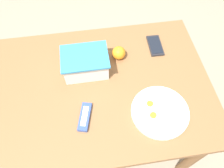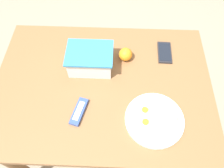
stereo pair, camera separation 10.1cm
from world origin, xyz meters
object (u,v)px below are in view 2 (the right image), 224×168
candy_bar (79,112)px  cell_phone (165,52)px  orange_fruit (126,54)px  food_container (90,60)px  rice_plate (156,119)px

candy_bar → cell_phone: 0.54m
candy_bar → cell_phone: size_ratio=0.96×
orange_fruit → cell_phone: 0.21m
orange_fruit → candy_bar: orange_fruit is taller
food_container → orange_fruit: (0.17, 0.06, -0.01)m
candy_bar → rice_plate: bearing=-4.3°
orange_fruit → rice_plate: orange_fruit is taller
food_container → rice_plate: 0.42m
rice_plate → candy_bar: size_ratio=1.86×
food_container → candy_bar: bearing=-96.6°
rice_plate → cell_phone: (0.07, 0.38, -0.01)m
orange_fruit → rice_plate: size_ratio=0.27×
candy_bar → orange_fruit: bearing=57.1°
food_container → cell_phone: food_container is taller
food_container → orange_fruit: size_ratio=3.24×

